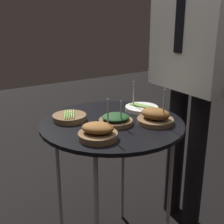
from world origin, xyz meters
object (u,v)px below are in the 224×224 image
(bowl_spinach_mid_left, at_px, (116,119))
(bowl_asparagus_front_center, at_px, (69,117))
(serving_cart, at_px, (112,132))
(waiter_figure, at_px, (194,45))
(bowl_roast_back_right, at_px, (98,132))
(bowl_roast_front_left, at_px, (155,117))
(bowl_asparagus_back_left, at_px, (142,108))

(bowl_spinach_mid_left, relative_size, bowl_asparagus_front_center, 0.98)
(serving_cart, relative_size, waiter_figure, 0.44)
(serving_cart, bearing_deg, bowl_roast_back_right, -48.12)
(bowl_spinach_mid_left, height_order, waiter_figure, waiter_figure)
(bowl_spinach_mid_left, relative_size, bowl_roast_front_left, 0.92)
(serving_cart, relative_size, bowl_roast_back_right, 4.50)
(bowl_spinach_mid_left, distance_m, bowl_asparagus_back_left, 0.25)
(bowl_roast_back_right, bearing_deg, bowl_asparagus_back_left, 118.09)
(bowl_spinach_mid_left, height_order, bowl_asparagus_back_left, bowl_asparagus_back_left)
(bowl_asparagus_front_center, bearing_deg, waiter_figure, 81.19)
(serving_cart, bearing_deg, bowl_spinach_mid_left, 6.73)
(bowl_spinach_mid_left, relative_size, waiter_figure, 0.09)
(serving_cart, distance_m, bowl_spinach_mid_left, 0.08)
(serving_cart, distance_m, bowl_roast_back_right, 0.23)
(bowl_spinach_mid_left, relative_size, bowl_asparagus_back_left, 0.92)
(bowl_asparagus_front_center, relative_size, waiter_figure, 0.09)
(waiter_figure, bearing_deg, bowl_roast_back_right, -76.84)
(serving_cart, xyz_separation_m, bowl_roast_back_right, (0.14, -0.16, 0.09))
(bowl_roast_back_right, bearing_deg, bowl_spinach_mid_left, 123.83)
(bowl_roast_back_right, height_order, bowl_asparagus_front_center, bowl_roast_back_right)
(bowl_asparagus_back_left, relative_size, waiter_figure, 0.10)
(bowl_roast_back_right, distance_m, waiter_figure, 0.79)
(bowl_roast_front_left, bearing_deg, serving_cart, -126.44)
(serving_cart, bearing_deg, bowl_roast_front_left, 53.56)
(bowl_roast_back_right, bearing_deg, serving_cart, 131.88)
(bowl_spinach_mid_left, bearing_deg, bowl_roast_back_right, -56.17)
(bowl_asparagus_front_center, bearing_deg, bowl_roast_front_left, 52.54)
(bowl_roast_back_right, xyz_separation_m, bowl_asparagus_back_left, (-0.21, 0.39, -0.02))
(bowl_asparagus_front_center, distance_m, waiter_figure, 0.79)
(bowl_asparagus_front_center, relative_size, bowl_roast_front_left, 0.94)
(bowl_roast_back_right, height_order, waiter_figure, waiter_figure)
(bowl_roast_front_left, bearing_deg, bowl_roast_back_right, -86.55)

